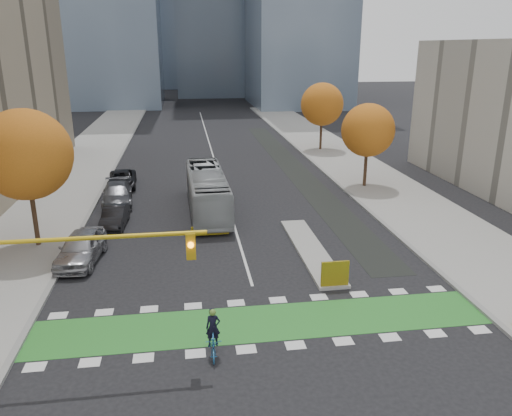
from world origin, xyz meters
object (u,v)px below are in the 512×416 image
object	(u,v)px
bus	(207,191)
parked_car_d	(122,179)
hazard_board	(335,274)
tree_east_near	(368,130)
tree_east_far	(322,104)
parked_car_b	(115,217)
cyclist	(213,340)
parked_car_a	(81,248)
tree_west	(26,155)
traffic_signal_west	(50,269)
parked_car_c	(117,194)

from	to	relation	value
bus	parked_car_d	distance (m)	10.33
hazard_board	tree_east_near	bearing A→B (deg)	65.80
tree_east_near	tree_east_far	xyz separation A→B (m)	(0.50, 16.00, 0.38)
parked_car_d	tree_east_near	bearing A→B (deg)	-11.86
parked_car_b	parked_car_d	distance (m)	10.02
cyclist	parked_car_a	world-z (taller)	cyclist
parked_car_a	tree_east_far	bearing A→B (deg)	59.19
tree_east_far	hazard_board	bearing A→B (deg)	-104.12
tree_west	parked_car_b	xyz separation A→B (m)	(4.13, 3.02, -4.94)
traffic_signal_west	parked_car_a	distance (m)	10.42
cyclist	parked_car_c	world-z (taller)	cyclist
tree_east_far	parked_car_c	xyz separation A→B (m)	(-20.79, -17.98, -4.46)
traffic_signal_west	bus	bearing A→B (deg)	70.45
tree_east_near	bus	world-z (taller)	tree_east_near
cyclist	parked_car_d	size ratio (longest dim) A/B	0.41
tree_east_far	parked_car_c	world-z (taller)	tree_east_far
traffic_signal_west	parked_car_c	bearing A→B (deg)	91.00
cyclist	parked_car_a	bearing A→B (deg)	126.23
parked_car_a	parked_car_c	world-z (taller)	parked_car_a
bus	parked_car_c	xyz separation A→B (m)	(-6.71, 2.65, -0.75)
hazard_board	tree_west	xyz separation A→B (m)	(-16.00, 7.80, 4.82)
tree_east_far	bus	size ratio (longest dim) A/B	0.70
tree_east_far	tree_west	bearing A→B (deg)	-133.30
traffic_signal_west	bus	distance (m)	19.13
bus	tree_east_far	bearing A→B (deg)	54.33
tree_east_far	traffic_signal_west	size ratio (longest dim) A/B	0.90
parked_car_a	parked_car_b	size ratio (longest dim) A/B	1.21
hazard_board	traffic_signal_west	size ratio (longest dim) A/B	0.16
parked_car_b	parked_car_c	bearing A→B (deg)	97.59
tree_east_far	bus	world-z (taller)	tree_east_far
hazard_board	cyclist	bearing A→B (deg)	-142.89
tree_west	tree_east_far	world-z (taller)	tree_west
traffic_signal_west	parked_car_c	distance (m)	20.79
bus	parked_car_a	bearing A→B (deg)	-134.15
tree_east_far	parked_car_a	xyz separation A→B (m)	(-21.50, -28.65, -4.39)
cyclist	tree_east_near	bearing A→B (deg)	59.77
parked_car_a	parked_car_c	distance (m)	10.69
traffic_signal_west	parked_car_c	world-z (taller)	traffic_signal_west
traffic_signal_west	hazard_board	bearing A→B (deg)	21.55
parked_car_b	hazard_board	bearing A→B (deg)	-39.47
hazard_board	tree_east_far	xyz separation A→B (m)	(8.50, 33.80, 4.44)
tree_east_far	parked_car_d	world-z (taller)	tree_east_far
parked_car_b	traffic_signal_west	bearing A→B (deg)	-87.35
parked_car_b	parked_car_c	distance (m)	5.02
traffic_signal_west	parked_car_c	size ratio (longest dim) A/B	1.59
hazard_board	tree_east_near	distance (m)	19.93
traffic_signal_west	parked_car_d	xyz separation A→B (m)	(-0.54, 25.53, -3.35)
tree_east_near	bus	size ratio (longest dim) A/B	0.64
hazard_board	tree_east_far	size ratio (longest dim) A/B	0.18
parked_car_a	parked_car_c	xyz separation A→B (m)	(0.71, 10.67, -0.07)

